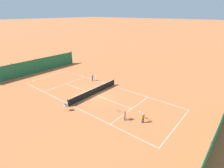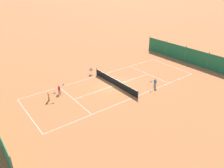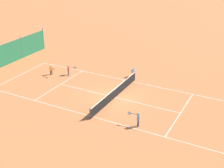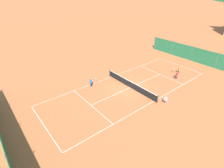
{
  "view_description": "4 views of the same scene",
  "coord_description": "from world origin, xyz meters",
  "px_view_note": "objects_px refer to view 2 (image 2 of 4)",
  "views": [
    {
      "loc": [
        15.8,
        16.23,
        10.91
      ],
      "look_at": [
        -1.93,
        1.74,
        1.44
      ],
      "focal_mm": 28.0,
      "sensor_mm": 36.0,
      "label": 1
    },
    {
      "loc": [
        -21.17,
        16.64,
        13.46
      ],
      "look_at": [
        -0.6,
        0.98,
        0.72
      ],
      "focal_mm": 35.0,
      "sensor_mm": 36.0,
      "label": 2
    },
    {
      "loc": [
        -23.58,
        -12.11,
        13.64
      ],
      "look_at": [
        -0.27,
        0.2,
        1.48
      ],
      "focal_mm": 50.0,
      "sensor_mm": 36.0,
      "label": 3
    },
    {
      "loc": [
        14.34,
        -14.83,
        12.31
      ],
      "look_at": [
        -0.97,
        -2.44,
        1.01
      ],
      "focal_mm": 28.0,
      "sensor_mm": 36.0,
      "label": 4
    }
  ],
  "objects_px": {
    "tennis_ball_near_corner": "(120,94)",
    "tennis_ball_far_corner": "(130,79)",
    "player_far_baseline": "(155,82)",
    "tennis_ball_service_box": "(152,64)",
    "tennis_ball_alley_left": "(49,132)",
    "player_far_service": "(59,89)",
    "tennis_ball_by_net_right": "(50,122)",
    "tennis_net": "(115,82)",
    "player_near_service": "(49,95)",
    "ball_hopper": "(91,70)",
    "tennis_ball_mid_court": "(171,69)",
    "tennis_ball_alley_right": "(120,75)",
    "tennis_ball_by_net_left": "(101,100)"
  },
  "relations": [
    {
      "from": "tennis_ball_service_box",
      "to": "tennis_ball_near_corner",
      "type": "height_order",
      "value": "same"
    },
    {
      "from": "tennis_ball_alley_right",
      "to": "tennis_ball_far_corner",
      "type": "distance_m",
      "value": 1.87
    },
    {
      "from": "tennis_ball_by_net_right",
      "to": "ball_hopper",
      "type": "xyz_separation_m",
      "value": [
        7.94,
        -10.05,
        0.63
      ]
    },
    {
      "from": "tennis_ball_service_box",
      "to": "tennis_ball_by_net_right",
      "type": "relative_size",
      "value": 1.0
    },
    {
      "from": "player_far_service",
      "to": "tennis_ball_alley_left",
      "type": "height_order",
      "value": "player_far_service"
    },
    {
      "from": "tennis_ball_near_corner",
      "to": "tennis_ball_alley_right",
      "type": "height_order",
      "value": "same"
    },
    {
      "from": "tennis_ball_near_corner",
      "to": "tennis_ball_far_corner",
      "type": "relative_size",
      "value": 1.0
    },
    {
      "from": "tennis_ball_mid_court",
      "to": "tennis_ball_alley_right",
      "type": "relative_size",
      "value": 1.0
    },
    {
      "from": "tennis_net",
      "to": "tennis_ball_near_corner",
      "type": "bearing_deg",
      "value": 155.0
    },
    {
      "from": "tennis_ball_mid_court",
      "to": "tennis_ball_near_corner",
      "type": "height_order",
      "value": "same"
    },
    {
      "from": "player_far_service",
      "to": "tennis_ball_alley_left",
      "type": "distance_m",
      "value": 7.83
    },
    {
      "from": "player_near_service",
      "to": "tennis_ball_by_net_right",
      "type": "bearing_deg",
      "value": 157.39
    },
    {
      "from": "tennis_ball_mid_court",
      "to": "tennis_ball_alley_right",
      "type": "xyz_separation_m",
      "value": [
        3.01,
        8.0,
        0.0
      ]
    },
    {
      "from": "player_far_baseline",
      "to": "tennis_ball_far_corner",
      "type": "distance_m",
      "value": 4.12
    },
    {
      "from": "tennis_ball_by_net_right",
      "to": "tennis_ball_by_net_left",
      "type": "xyz_separation_m",
      "value": [
        0.55,
        -6.74,
        0.0
      ]
    },
    {
      "from": "player_far_service",
      "to": "player_near_service",
      "type": "relative_size",
      "value": 1.01
    },
    {
      "from": "tennis_ball_mid_court",
      "to": "tennis_ball_near_corner",
      "type": "distance_m",
      "value": 11.93
    },
    {
      "from": "player_far_baseline",
      "to": "tennis_ball_mid_court",
      "type": "bearing_deg",
      "value": -67.73
    },
    {
      "from": "tennis_ball_service_box",
      "to": "tennis_ball_alley_right",
      "type": "distance_m",
      "value": 7.34
    },
    {
      "from": "tennis_net",
      "to": "player_near_service",
      "type": "height_order",
      "value": "player_near_service"
    },
    {
      "from": "tennis_ball_by_net_right",
      "to": "tennis_ball_mid_court",
      "type": "distance_m",
      "value": 21.37
    },
    {
      "from": "player_near_service",
      "to": "tennis_ball_alley_right",
      "type": "height_order",
      "value": "player_near_service"
    },
    {
      "from": "tennis_ball_mid_court",
      "to": "tennis_ball_alley_right",
      "type": "bearing_deg",
      "value": 69.34
    },
    {
      "from": "tennis_ball_mid_court",
      "to": "tennis_ball_near_corner",
      "type": "xyz_separation_m",
      "value": [
        -1.52,
        11.83,
        0.0
      ]
    },
    {
      "from": "player_far_service",
      "to": "tennis_ball_by_net_right",
      "type": "xyz_separation_m",
      "value": [
        -5.11,
        3.53,
        -0.64
      ]
    },
    {
      "from": "tennis_ball_by_net_left",
      "to": "tennis_ball_alley_right",
      "type": "relative_size",
      "value": 1.0
    },
    {
      "from": "tennis_ball_alley_left",
      "to": "tennis_ball_far_corner",
      "type": "bearing_deg",
      "value": -72.94
    },
    {
      "from": "player_far_baseline",
      "to": "tennis_ball_service_box",
      "type": "xyz_separation_m",
      "value": [
        6.27,
        -6.09,
        -0.69
      ]
    },
    {
      "from": "tennis_net",
      "to": "tennis_ball_alley_right",
      "type": "xyz_separation_m",
      "value": [
        2.11,
        -2.7,
        -0.47
      ]
    },
    {
      "from": "player_near_service",
      "to": "tennis_ball_far_corner",
      "type": "relative_size",
      "value": 17.19
    },
    {
      "from": "player_near_service",
      "to": "player_far_baseline",
      "type": "relative_size",
      "value": 0.91
    },
    {
      "from": "tennis_net",
      "to": "ball_hopper",
      "type": "relative_size",
      "value": 10.31
    },
    {
      "from": "player_near_service",
      "to": "tennis_ball_service_box",
      "type": "distance_m",
      "value": 18.89
    },
    {
      "from": "tennis_ball_alley_right",
      "to": "tennis_ball_mid_court",
      "type": "bearing_deg",
      "value": -110.66
    },
    {
      "from": "player_near_service",
      "to": "tennis_ball_far_corner",
      "type": "xyz_separation_m",
      "value": [
        -1.34,
        -11.75,
        -0.63
      ]
    },
    {
      "from": "player_far_service",
      "to": "player_near_service",
      "type": "bearing_deg",
      "value": 116.11
    },
    {
      "from": "player_far_baseline",
      "to": "tennis_ball_far_corner",
      "type": "height_order",
      "value": "player_far_baseline"
    },
    {
      "from": "player_far_service",
      "to": "player_far_baseline",
      "type": "bearing_deg",
      "value": -119.19
    },
    {
      "from": "tennis_ball_by_net_right",
      "to": "ball_hopper",
      "type": "distance_m",
      "value": 12.82
    },
    {
      "from": "tennis_ball_mid_court",
      "to": "tennis_ball_far_corner",
      "type": "distance_m",
      "value": 7.86
    },
    {
      "from": "tennis_ball_service_box",
      "to": "tennis_ball_near_corner",
      "type": "relative_size",
      "value": 1.0
    },
    {
      "from": "tennis_net",
      "to": "tennis_ball_by_net_right",
      "type": "height_order",
      "value": "tennis_net"
    },
    {
      "from": "tennis_ball_by_net_left",
      "to": "player_far_baseline",
      "type": "bearing_deg",
      "value": -101.44
    },
    {
      "from": "tennis_ball_by_net_right",
      "to": "tennis_ball_far_corner",
      "type": "relative_size",
      "value": 1.0
    },
    {
      "from": "tennis_ball_service_box",
      "to": "tennis_ball_by_net_right",
      "type": "bearing_deg",
      "value": 104.27
    },
    {
      "from": "ball_hopper",
      "to": "tennis_ball_service_box",
      "type": "bearing_deg",
      "value": -104.29
    },
    {
      "from": "tennis_ball_by_net_right",
      "to": "tennis_ball_alley_left",
      "type": "bearing_deg",
      "value": 154.95
    },
    {
      "from": "tennis_ball_alley_right",
      "to": "tennis_ball_far_corner",
      "type": "relative_size",
      "value": 1.0
    },
    {
      "from": "player_far_service",
      "to": "tennis_ball_mid_court",
      "type": "height_order",
      "value": "player_far_service"
    },
    {
      "from": "player_far_service",
      "to": "tennis_ball_near_corner",
      "type": "bearing_deg",
      "value": -129.49
    }
  ]
}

